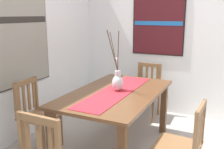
% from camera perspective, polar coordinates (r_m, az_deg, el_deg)
% --- Properties ---
extents(wall_back, '(6.40, 0.12, 2.70)m').
position_cam_1_polar(wall_back, '(3.61, -20.71, 7.15)').
color(wall_back, white).
rests_on(wall_back, ground_plane).
extents(wall_side, '(0.12, 6.40, 2.70)m').
position_cam_1_polar(wall_side, '(4.42, 16.11, 8.42)').
color(wall_side, white).
rests_on(wall_side, ground_plane).
extents(dining_table, '(1.64, 0.97, 0.76)m').
position_cam_1_polar(dining_table, '(3.18, 0.89, -5.70)').
color(dining_table, brown).
rests_on(dining_table, ground_plane).
extents(table_runner, '(1.51, 0.36, 0.01)m').
position_cam_1_polar(table_runner, '(3.14, 0.90, -3.70)').
color(table_runner, '#B7232D').
rests_on(table_runner, dining_table).
extents(centerpiece_vase, '(0.23, 0.20, 0.73)m').
position_cam_1_polar(centerpiece_vase, '(3.14, 1.20, -1.38)').
color(centerpiece_vase, silver).
rests_on(centerpiece_vase, dining_table).
extents(chair_0, '(0.44, 0.44, 0.88)m').
position_cam_1_polar(chair_0, '(2.64, 15.29, -14.58)').
color(chair_0, brown).
rests_on(chair_0, ground_plane).
extents(chair_1, '(0.43, 0.43, 0.88)m').
position_cam_1_polar(chair_1, '(4.34, 7.57, -3.18)').
color(chair_1, brown).
rests_on(chair_1, ground_plane).
extents(chair_2, '(0.44, 0.44, 0.88)m').
position_cam_1_polar(chair_2, '(3.41, -16.22, -8.15)').
color(chair_2, brown).
rests_on(chair_2, ground_plane).
extents(painting_on_back_wall, '(0.96, 0.05, 1.33)m').
position_cam_1_polar(painting_on_back_wall, '(3.62, -19.08, 8.23)').
color(painting_on_back_wall, black).
extents(painting_on_side_wall, '(0.05, 0.87, 1.06)m').
position_cam_1_polar(painting_on_side_wall, '(4.45, 10.04, 11.05)').
color(painting_on_side_wall, black).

